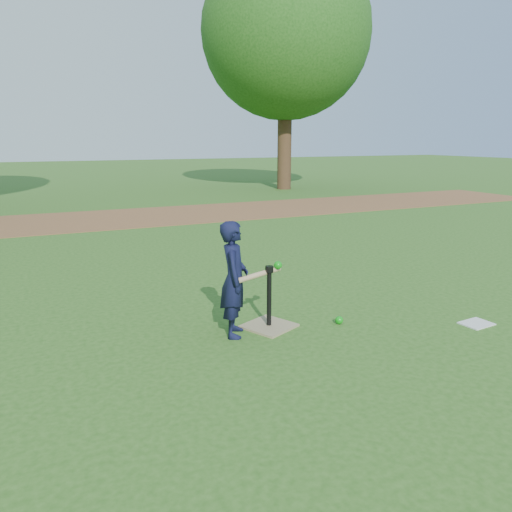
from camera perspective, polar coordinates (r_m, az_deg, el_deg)
name	(u,v)px	position (r m, az deg, el deg)	size (l,w,h in m)	color
ground	(275,324)	(4.99, 2.21, -7.81)	(80.00, 80.00, 0.00)	#285116
dirt_strip	(128,218)	(11.97, -14.43, 4.26)	(24.00, 3.00, 0.01)	brown
child	(234,279)	(4.57, -2.51, -2.66)	(0.39, 0.26, 1.08)	black
wiffle_ball_ground	(339,320)	(5.05, 9.49, -7.24)	(0.08, 0.08, 0.08)	#0D8F11
clipboard	(476,324)	(5.45, 23.87, -7.08)	(0.30, 0.23, 0.01)	silver
batting_tee	(269,316)	(4.88, 1.50, -6.91)	(0.57, 0.57, 0.61)	#93825D
swing_action	(260,273)	(4.70, 0.47, -1.96)	(0.62, 0.29, 0.12)	tan
tree_right	(286,33)	(18.64, 3.43, 24.07)	(5.80, 5.80, 8.21)	#382316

